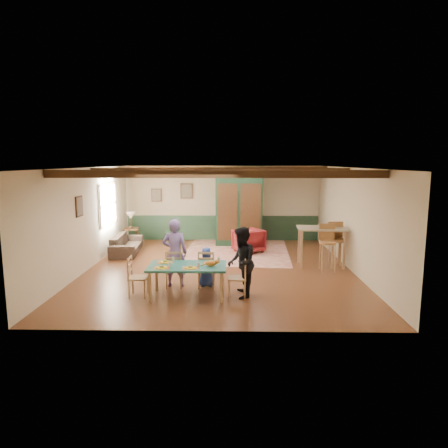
{
  "coord_description": "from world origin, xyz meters",
  "views": [
    {
      "loc": [
        0.35,
        -10.43,
        2.87
      ],
      "look_at": [
        0.12,
        0.45,
        1.15
      ],
      "focal_mm": 32.0,
      "sensor_mm": 36.0,
      "label": 1
    }
  ],
  "objects_px": {
    "sofa": "(127,244)",
    "dining_chair_far_right": "(206,269)",
    "dining_chair_end_left": "(138,277)",
    "dining_table": "(188,281)",
    "person_man": "(175,253)",
    "person_woman": "(241,263)",
    "bar_stool_left": "(328,248)",
    "end_table": "(131,237)",
    "table_lamp": "(131,220)",
    "bar_stool_right": "(337,245)",
    "dining_chair_far_left": "(175,269)",
    "counter_table": "(321,247)",
    "person_child": "(207,267)",
    "armchair": "(249,241)",
    "cat": "(211,263)",
    "armoire": "(240,210)",
    "dining_chair_end_right": "(237,277)"
  },
  "relations": [
    {
      "from": "person_child",
      "to": "counter_table",
      "type": "xyz_separation_m",
      "value": [
        3.03,
        1.87,
        0.08
      ]
    },
    {
      "from": "sofa",
      "to": "counter_table",
      "type": "bearing_deg",
      "value": -109.35
    },
    {
      "from": "table_lamp",
      "to": "person_man",
      "type": "bearing_deg",
      "value": -64.27
    },
    {
      "from": "dining_chair_end_left",
      "to": "bar_stool_right",
      "type": "relative_size",
      "value": 0.7
    },
    {
      "from": "dining_chair_end_left",
      "to": "sofa",
      "type": "xyz_separation_m",
      "value": [
        -1.33,
        4.09,
        -0.15
      ]
    },
    {
      "from": "dining_table",
      "to": "person_man",
      "type": "relative_size",
      "value": 1.04
    },
    {
      "from": "person_child",
      "to": "armchair",
      "type": "bearing_deg",
      "value": -107.7
    },
    {
      "from": "armoire",
      "to": "armchair",
      "type": "bearing_deg",
      "value": -72.26
    },
    {
      "from": "end_table",
      "to": "table_lamp",
      "type": "distance_m",
      "value": 0.58
    },
    {
      "from": "person_child",
      "to": "armoire",
      "type": "relative_size",
      "value": 0.37
    },
    {
      "from": "person_woman",
      "to": "bar_stool_left",
      "type": "height_order",
      "value": "person_woman"
    },
    {
      "from": "bar_stool_left",
      "to": "cat",
      "type": "bearing_deg",
      "value": -141.16
    },
    {
      "from": "person_woman",
      "to": "sofa",
      "type": "xyz_separation_m",
      "value": [
        -3.52,
        4.08,
        -0.47
      ]
    },
    {
      "from": "dining_chair_far_left",
      "to": "counter_table",
      "type": "bearing_deg",
      "value": -152.88
    },
    {
      "from": "dining_chair_end_left",
      "to": "counter_table",
      "type": "distance_m",
      "value": 5.15
    },
    {
      "from": "sofa",
      "to": "dining_chair_far_left",
      "type": "bearing_deg",
      "value": -154.47
    },
    {
      "from": "dining_table",
      "to": "bar_stool_left",
      "type": "relative_size",
      "value": 1.33
    },
    {
      "from": "person_child",
      "to": "armoire",
      "type": "xyz_separation_m",
      "value": [
        0.84,
        4.62,
        0.77
      ]
    },
    {
      "from": "armchair",
      "to": "person_man",
      "type": "bearing_deg",
      "value": 27.34
    },
    {
      "from": "bar_stool_left",
      "to": "armchair",
      "type": "bearing_deg",
      "value": 135.13
    },
    {
      "from": "dining_chair_far_left",
      "to": "counter_table",
      "type": "height_order",
      "value": "counter_table"
    },
    {
      "from": "person_woman",
      "to": "table_lamp",
      "type": "height_order",
      "value": "person_woman"
    },
    {
      "from": "person_man",
      "to": "sofa",
      "type": "xyz_separation_m",
      "value": [
        -2.02,
        3.36,
        -0.5
      ]
    },
    {
      "from": "counter_table",
      "to": "dining_chair_far_right",
      "type": "bearing_deg",
      "value": -147.38
    },
    {
      "from": "bar_stool_right",
      "to": "bar_stool_left",
      "type": "bearing_deg",
      "value": -140.58
    },
    {
      "from": "person_woman",
      "to": "armoire",
      "type": "height_order",
      "value": "armoire"
    },
    {
      "from": "dining_chair_far_right",
      "to": "table_lamp",
      "type": "distance_m",
      "value": 5.33
    },
    {
      "from": "dining_table",
      "to": "table_lamp",
      "type": "xyz_separation_m",
      "value": [
        -2.49,
        5.14,
        0.54
      ]
    },
    {
      "from": "end_table",
      "to": "table_lamp",
      "type": "relative_size",
      "value": 1.09
    },
    {
      "from": "end_table",
      "to": "cat",
      "type": "bearing_deg",
      "value": -60.2
    },
    {
      "from": "person_child",
      "to": "armchair",
      "type": "relative_size",
      "value": 1.12
    },
    {
      "from": "bar_stool_left",
      "to": "dining_table",
      "type": "bearing_deg",
      "value": -146.43
    },
    {
      "from": "armchair",
      "to": "bar_stool_left",
      "type": "distance_m",
      "value": 2.92
    },
    {
      "from": "dining_chair_far_left",
      "to": "armchair",
      "type": "bearing_deg",
      "value": -117.32
    },
    {
      "from": "dining_chair_end_right",
      "to": "dining_chair_end_left",
      "type": "bearing_deg",
      "value": -90.0
    },
    {
      "from": "person_woman",
      "to": "bar_stool_left",
      "type": "bearing_deg",
      "value": 132.16
    },
    {
      "from": "armoire",
      "to": "end_table",
      "type": "height_order",
      "value": "armoire"
    },
    {
      "from": "dining_table",
      "to": "dining_chair_end_left",
      "type": "xyz_separation_m",
      "value": [
        -1.05,
        -0.0,
        0.09
      ]
    },
    {
      "from": "armchair",
      "to": "person_woman",
      "type": "bearing_deg",
      "value": 50.51
    },
    {
      "from": "dining_chair_end_left",
      "to": "person_child",
      "type": "xyz_separation_m",
      "value": [
        1.41,
        0.74,
        0.03
      ]
    },
    {
      "from": "counter_table",
      "to": "dining_chair_far_left",
      "type": "bearing_deg",
      "value": -152.69
    },
    {
      "from": "dining_chair_end_right",
      "to": "person_man",
      "type": "distance_m",
      "value": 1.63
    },
    {
      "from": "dining_chair_far_left",
      "to": "cat",
      "type": "relative_size",
      "value": 2.64
    },
    {
      "from": "dining_table",
      "to": "person_woman",
      "type": "distance_m",
      "value": 1.21
    },
    {
      "from": "cat",
      "to": "bar_stool_right",
      "type": "distance_m",
      "value": 4.16
    },
    {
      "from": "armchair",
      "to": "bar_stool_right",
      "type": "height_order",
      "value": "bar_stool_right"
    },
    {
      "from": "dining_table",
      "to": "bar_stool_left",
      "type": "height_order",
      "value": "bar_stool_left"
    },
    {
      "from": "sofa",
      "to": "dining_chair_far_right",
      "type": "bearing_deg",
      "value": -146.21
    },
    {
      "from": "cat",
      "to": "armoire",
      "type": "relative_size",
      "value": 0.13
    },
    {
      "from": "sofa",
      "to": "bar_stool_left",
      "type": "distance_m",
      "value": 6.17
    }
  ]
}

